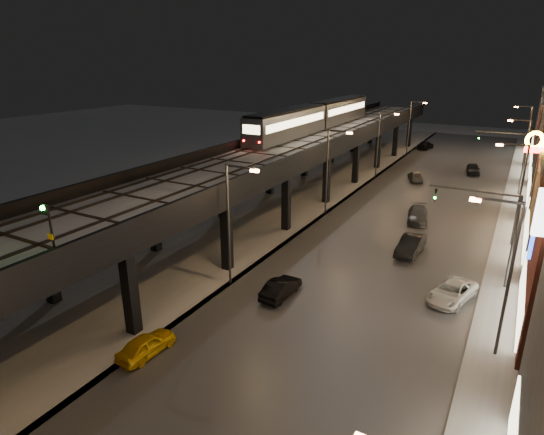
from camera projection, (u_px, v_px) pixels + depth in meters
The scene contains 30 objects.
ground at pixel (95, 395), 22.35m from camera, with size 220.00×220.00×0.00m, color silver.
road_surface at pixel (412, 216), 47.81m from camera, with size 17.00×120.00×0.06m, color #46474D.
sidewalk_right at pixel (519, 232), 43.23m from camera, with size 4.00×120.00×0.14m, color #9FA1A8.
under_viaduct_pavement at pixel (297, 198), 53.98m from camera, with size 11.00×120.00×0.06m, color #9FA1A8.
elevated_viaduct at pixel (285, 156), 49.52m from camera, with size 9.00×100.00×6.30m.
viaduct_trackbed at pixel (286, 149), 49.38m from camera, with size 8.40×100.00×0.32m.
viaduct_parapet_streetside at pixel (323, 148), 47.26m from camera, with size 0.30×100.00×1.10m, color black.
viaduct_parapet_far at pixel (252, 141), 51.23m from camera, with size 0.30×100.00×1.10m, color black.
streetlight_left_1 at pixel (232, 217), 31.54m from camera, with size 2.57×0.28×9.00m.
streetlight_right_1 at pixel (505, 270), 23.71m from camera, with size 2.56×0.28×9.00m.
streetlight_left_2 at pixel (330, 166), 46.41m from camera, with size 2.57×0.28×9.00m.
streetlight_right_2 at pixel (518, 188), 38.57m from camera, with size 2.56×0.28×9.00m.
streetlight_left_3 at pixel (380, 140), 61.27m from camera, with size 2.57×0.28×9.00m.
streetlight_right_3 at pixel (523, 152), 53.43m from camera, with size 2.56×0.28×9.00m.
streetlight_left_4 at pixel (411, 124), 76.13m from camera, with size 2.57×0.28×9.00m.
streetlight_right_4 at pixel (526, 132), 68.30m from camera, with size 2.56×0.28×9.00m.
traffic_light_rig_a at pixel (497, 227), 31.79m from camera, with size 6.10×0.34×7.00m.
traffic_light_rig_b at pixel (515, 153), 56.56m from camera, with size 6.10×0.34×7.00m.
subway_train at pixel (316, 116), 61.30m from camera, with size 2.83×33.85×3.37m.
rail_signal at pixel (48, 221), 20.88m from camera, with size 0.33×0.42×2.82m.
car_taxi at pixel (146, 345), 25.21m from camera, with size 1.44×3.59×1.22m, color #DEA60B.
car_near_white at pixel (281, 289), 31.37m from camera, with size 1.35×3.89×1.28m, color black.
car_mid_dark at pixel (415, 176), 61.24m from camera, with size 1.72×4.22×1.23m, color #464849.
car_far_white at pixel (425, 145), 82.54m from camera, with size 1.78×4.42×1.51m, color black.
car_onc_silver at pixel (411, 246), 38.28m from camera, with size 1.60×4.59×1.51m, color black.
car_onc_dark at pixel (452, 293), 30.83m from camera, with size 2.08×4.52×1.26m, color silver.
car_onc_white at pixel (418, 215), 45.88m from camera, with size 1.91×4.69×1.36m, color #45484C.
car_onc_red at pixel (473, 169), 64.73m from camera, with size 1.70×4.23×1.44m, color black.
sign_mcdonalds at pixel (541, 153), 39.22m from camera, with size 2.90×0.84×9.80m.
sign_carwash at pixel (543, 245), 26.74m from camera, with size 1.46×0.35×7.55m.
Camera 1 is at (16.45, -11.68, 15.67)m, focal length 30.00 mm.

